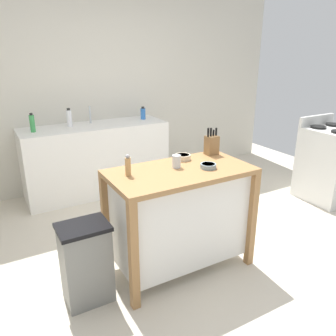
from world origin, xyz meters
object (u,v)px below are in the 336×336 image
(bottle_dish_soap, at_px, (69,118))
(bottle_spray_cleaner, at_px, (32,123))
(bottle_hand_soap, at_px, (143,113))
(bowl_stoneware_deep, at_px, (183,157))
(sink_faucet, at_px, (90,115))
(trash_bin, at_px, (86,263))
(pepper_grinder, at_px, (128,166))
(drinking_cup, at_px, (176,161))
(knife_block, at_px, (212,145))
(bowl_ceramic_small, at_px, (208,166))
(stove, at_px, (330,164))
(kitchen_island, at_px, (180,214))

(bottle_dish_soap, distance_m, bottle_spray_cleaner, 0.45)
(bottle_hand_soap, height_order, bottle_spray_cleaner, bottle_spray_cleaner)
(bowl_stoneware_deep, height_order, bottle_spray_cleaner, bottle_spray_cleaner)
(sink_faucet, distance_m, bottle_spray_cleaner, 0.74)
(bowl_stoneware_deep, bearing_deg, bottle_dish_soap, 106.11)
(bottle_spray_cleaner, bearing_deg, trash_bin, -90.29)
(bowl_stoneware_deep, bearing_deg, pepper_grinder, -167.48)
(trash_bin, relative_size, sink_faucet, 2.86)
(drinking_cup, distance_m, bottle_dish_soap, 1.98)
(bottle_hand_soap, bearing_deg, knife_block, -95.03)
(trash_bin, xyz_separation_m, bottle_spray_cleaner, (0.01, 1.94, 0.68))
(bowl_ceramic_small, height_order, stove, stove)
(kitchen_island, relative_size, sink_faucet, 5.27)
(pepper_grinder, relative_size, stove, 0.16)
(sink_faucet, xyz_separation_m, bottle_dish_soap, (-0.28, -0.07, -0.00))
(bottle_dish_soap, xyz_separation_m, stove, (2.73, -1.71, -0.55))
(sink_faucet, relative_size, bottle_dish_soap, 0.98)
(bowl_ceramic_small, height_order, drinking_cup, drinking_cup)
(bowl_ceramic_small, distance_m, drinking_cup, 0.26)
(kitchen_island, relative_size, bottle_hand_soap, 6.82)
(trash_bin, bearing_deg, bottle_spray_cleaner, 89.71)
(sink_faucet, height_order, bottle_dish_soap, bottle_dish_soap)
(kitchen_island, distance_m, bottle_dish_soap, 2.10)
(kitchen_island, xyz_separation_m, sink_faucet, (-0.09, 2.07, 0.51))
(stove, bearing_deg, pepper_grinder, -175.63)
(bottle_dish_soap, bearing_deg, knife_block, -65.18)
(drinking_cup, relative_size, bottle_dish_soap, 0.46)
(kitchen_island, height_order, drinking_cup, drinking_cup)
(knife_block, relative_size, drinking_cup, 2.42)
(pepper_grinder, relative_size, trash_bin, 0.27)
(bottle_spray_cleaner, bearing_deg, stove, -27.15)
(knife_block, relative_size, trash_bin, 0.39)
(bottle_dish_soap, bearing_deg, bowl_ceramic_small, -74.47)
(bowl_stoneware_deep, height_order, sink_faucet, sink_faucet)
(pepper_grinder, relative_size, bottle_spray_cleaner, 0.76)
(knife_block, bearing_deg, bottle_hand_soap, 84.97)
(knife_block, relative_size, stove, 0.24)
(drinking_cup, distance_m, stove, 2.42)
(bottle_dish_soap, xyz_separation_m, bottle_spray_cleaner, (-0.44, -0.08, -0.00))
(bowl_stoneware_deep, xyz_separation_m, bottle_dish_soap, (-0.52, 1.80, 0.08))
(bottle_hand_soap, xyz_separation_m, stove, (1.75, -1.68, -0.52))
(bowl_ceramic_small, relative_size, stove, 0.13)
(knife_block, relative_size, bottle_spray_cleaner, 1.13)
(bowl_stoneware_deep, bearing_deg, knife_block, 0.91)
(bowl_stoneware_deep, distance_m, bottle_hand_soap, 1.82)
(bottle_spray_cleaner, bearing_deg, knife_block, -53.38)
(bottle_spray_cleaner, bearing_deg, pepper_grinder, -77.87)
(trash_bin, relative_size, stove, 0.62)
(bottle_spray_cleaner, bearing_deg, bowl_ceramic_small, -63.00)
(bowl_ceramic_small, xyz_separation_m, pepper_grinder, (-0.63, 0.16, 0.06))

